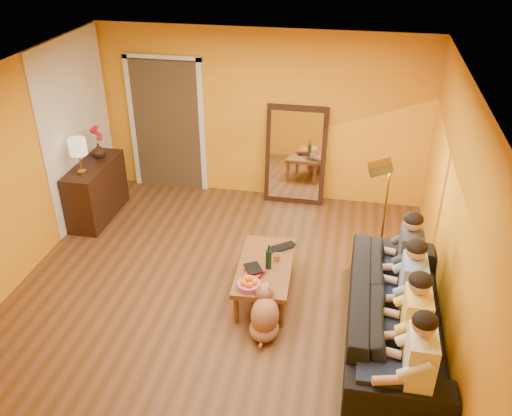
% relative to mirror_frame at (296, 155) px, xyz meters
% --- Properties ---
extents(room_shell, '(5.00, 5.50, 2.60)m').
position_rel_mirror_frame_xyz_m(room_shell, '(-0.55, -2.26, 0.54)').
color(room_shell, brown).
rests_on(room_shell, ground).
extents(white_accent, '(0.02, 1.90, 2.58)m').
position_rel_mirror_frame_xyz_m(white_accent, '(-3.04, -0.88, 0.54)').
color(white_accent, white).
rests_on(white_accent, wall_left).
extents(doorway_recess, '(1.06, 0.30, 2.10)m').
position_rel_mirror_frame_xyz_m(doorway_recess, '(-2.05, 0.20, 0.29)').
color(doorway_recess, '#3F2D19').
rests_on(doorway_recess, floor).
extents(door_jamb_left, '(0.08, 0.06, 2.20)m').
position_rel_mirror_frame_xyz_m(door_jamb_left, '(-2.62, 0.08, 0.29)').
color(door_jamb_left, white).
rests_on(door_jamb_left, wall_back).
extents(door_jamb_right, '(0.08, 0.06, 2.20)m').
position_rel_mirror_frame_xyz_m(door_jamb_right, '(-1.48, 0.08, 0.29)').
color(door_jamb_right, white).
rests_on(door_jamb_right, wall_back).
extents(door_header, '(1.22, 0.06, 0.08)m').
position_rel_mirror_frame_xyz_m(door_header, '(-2.05, 0.08, 1.36)').
color(door_header, white).
rests_on(door_header, wall_back).
extents(mirror_frame, '(0.92, 0.27, 1.51)m').
position_rel_mirror_frame_xyz_m(mirror_frame, '(0.00, 0.00, 0.00)').
color(mirror_frame, black).
rests_on(mirror_frame, floor).
extents(mirror_glass, '(0.78, 0.21, 1.35)m').
position_rel_mirror_frame_xyz_m(mirror_glass, '(0.00, -0.04, 0.00)').
color(mirror_glass, white).
rests_on(mirror_glass, mirror_frame).
extents(sideboard, '(0.44, 1.18, 0.85)m').
position_rel_mirror_frame_xyz_m(sideboard, '(-2.79, -1.08, -0.34)').
color(sideboard, black).
rests_on(sideboard, floor).
extents(table_lamp, '(0.24, 0.24, 0.51)m').
position_rel_mirror_frame_xyz_m(table_lamp, '(-2.79, -1.38, 0.34)').
color(table_lamp, beige).
rests_on(table_lamp, sideboard).
extents(sofa, '(2.49, 0.97, 0.73)m').
position_rel_mirror_frame_xyz_m(sofa, '(1.45, -2.95, -0.40)').
color(sofa, black).
rests_on(sofa, floor).
extents(coffee_table, '(0.68, 1.25, 0.42)m').
position_rel_mirror_frame_xyz_m(coffee_table, '(-0.03, -2.43, -0.55)').
color(coffee_table, brown).
rests_on(coffee_table, floor).
extents(floor_lamp, '(0.32, 0.26, 1.44)m').
position_rel_mirror_frame_xyz_m(floor_lamp, '(1.31, -1.55, -0.04)').
color(floor_lamp, '#B08933').
rests_on(floor_lamp, floor).
extents(dog, '(0.40, 0.55, 0.59)m').
position_rel_mirror_frame_xyz_m(dog, '(0.09, -3.11, -0.46)').
color(dog, '#AA6F4D').
rests_on(dog, floor).
extents(person_far_left, '(0.70, 0.44, 1.22)m').
position_rel_mirror_frame_xyz_m(person_far_left, '(1.58, -3.95, -0.15)').
color(person_far_left, white).
rests_on(person_far_left, sofa).
extents(person_mid_left, '(0.70, 0.44, 1.22)m').
position_rel_mirror_frame_xyz_m(person_mid_left, '(1.58, -3.40, -0.15)').
color(person_mid_left, '#F3D051').
rests_on(person_mid_left, sofa).
extents(person_mid_right, '(0.70, 0.44, 1.22)m').
position_rel_mirror_frame_xyz_m(person_mid_right, '(1.58, -2.85, -0.15)').
color(person_mid_right, '#7D94C1').
rests_on(person_mid_right, sofa).
extents(person_far_right, '(0.70, 0.44, 1.22)m').
position_rel_mirror_frame_xyz_m(person_far_right, '(1.58, -2.30, -0.15)').
color(person_far_right, '#333338').
rests_on(person_far_right, sofa).
extents(fruit_bowl, '(0.26, 0.26, 0.16)m').
position_rel_mirror_frame_xyz_m(fruit_bowl, '(-0.13, -2.88, -0.26)').
color(fruit_bowl, '#CA4795').
rests_on(fruit_bowl, coffee_table).
extents(wine_bottle, '(0.07, 0.07, 0.31)m').
position_rel_mirror_frame_xyz_m(wine_bottle, '(0.02, -2.48, -0.18)').
color(wine_bottle, black).
rests_on(wine_bottle, coffee_table).
extents(tumbler, '(0.12, 0.12, 0.09)m').
position_rel_mirror_frame_xyz_m(tumbler, '(0.09, -2.31, -0.30)').
color(tumbler, '#B27F3F').
rests_on(tumbler, coffee_table).
extents(laptop, '(0.41, 0.39, 0.03)m').
position_rel_mirror_frame_xyz_m(laptop, '(0.15, -2.08, -0.33)').
color(laptop, black).
rests_on(laptop, coffee_table).
extents(book_lower, '(0.21, 0.26, 0.02)m').
position_rel_mirror_frame_xyz_m(book_lower, '(-0.21, -2.63, -0.33)').
color(book_lower, black).
rests_on(book_lower, coffee_table).
extents(book_mid, '(0.25, 0.29, 0.02)m').
position_rel_mirror_frame_xyz_m(book_mid, '(-0.20, -2.62, -0.31)').
color(book_mid, red).
rests_on(book_mid, book_lower).
extents(book_upper, '(0.26, 0.28, 0.02)m').
position_rel_mirror_frame_xyz_m(book_upper, '(-0.21, -2.64, -0.29)').
color(book_upper, black).
rests_on(book_upper, book_mid).
extents(vase, '(0.20, 0.20, 0.21)m').
position_rel_mirror_frame_xyz_m(vase, '(-2.79, -0.83, 0.20)').
color(vase, black).
rests_on(vase, sideboard).
extents(flowers, '(0.17, 0.17, 0.51)m').
position_rel_mirror_frame_xyz_m(flowers, '(-2.79, -0.83, 0.47)').
color(flowers, red).
rests_on(flowers, vase).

